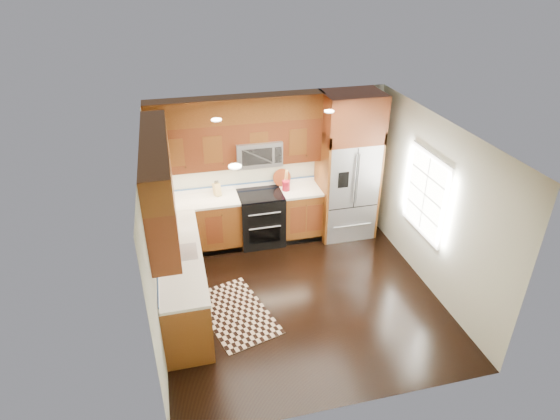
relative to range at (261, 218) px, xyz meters
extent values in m
plane|color=black|center=(0.25, -1.67, -0.47)|extent=(4.00, 4.00, 0.00)
cube|color=#B3B7A4|center=(0.25, 0.33, 0.83)|extent=(4.00, 0.02, 2.60)
cube|color=#B3B7A4|center=(-1.75, -1.67, 0.83)|extent=(0.02, 4.00, 2.60)
cube|color=#B3B7A4|center=(2.25, -1.67, 0.83)|extent=(0.02, 4.00, 2.60)
cube|color=white|center=(2.23, -1.47, 0.93)|extent=(0.04, 1.10, 1.30)
cube|color=white|center=(2.22, -1.47, 0.93)|extent=(0.02, 0.95, 1.15)
cube|color=brown|center=(-1.06, 0.03, -0.02)|extent=(1.37, 0.60, 0.90)
cube|color=brown|center=(0.74, 0.03, -0.02)|extent=(0.72, 0.60, 0.90)
cube|color=brown|center=(-1.45, -1.47, -0.02)|extent=(0.60, 2.40, 0.90)
cube|color=white|center=(-0.32, 0.03, 0.45)|extent=(2.85, 0.62, 0.04)
cube|color=white|center=(-1.45, -1.47, 0.45)|extent=(0.62, 2.40, 0.04)
cube|color=brown|center=(-0.32, 0.17, 1.36)|extent=(2.85, 0.33, 0.75)
cube|color=brown|center=(-1.58, -1.47, 1.36)|extent=(0.33, 2.40, 0.75)
cube|color=brown|center=(-0.32, 0.17, 1.93)|extent=(2.85, 0.33, 0.40)
cube|color=brown|center=(-1.58, -1.47, 1.93)|extent=(0.33, 2.40, 0.40)
cube|color=black|center=(0.00, 0.00, -0.01)|extent=(0.76, 0.64, 0.92)
cube|color=black|center=(0.00, 0.00, 0.47)|extent=(0.76, 0.60, 0.02)
cube|color=black|center=(0.00, -0.31, 0.15)|extent=(0.55, 0.01, 0.18)
cube|color=black|center=(0.00, -0.31, -0.17)|extent=(0.55, 0.01, 0.28)
cylinder|color=#B2B2B7|center=(0.00, -0.34, 0.27)|extent=(0.55, 0.02, 0.02)
cylinder|color=#B2B2B7|center=(0.00, -0.34, 0.00)|extent=(0.55, 0.02, 0.02)
cube|color=#B2B2B7|center=(0.00, 0.13, 1.19)|extent=(0.76, 0.40, 0.42)
cube|color=black|center=(-0.05, -0.06, 1.19)|extent=(0.50, 0.01, 0.28)
cube|color=#B2B2B7|center=(1.55, -0.04, 0.43)|extent=(0.90, 0.74, 1.80)
cube|color=black|center=(1.55, -0.41, 0.78)|extent=(0.01, 0.01, 1.08)
cube|color=black|center=(1.33, -0.41, 0.78)|extent=(0.18, 0.01, 0.28)
cube|color=brown|center=(1.08, -0.04, 0.53)|extent=(0.04, 0.74, 2.00)
cube|color=brown|center=(2.02, -0.04, 0.53)|extent=(0.04, 0.74, 2.00)
cube|color=brown|center=(1.55, -0.04, 1.73)|extent=(0.98, 0.74, 0.80)
cube|color=#B2B2B7|center=(-1.45, -1.47, 0.48)|extent=(0.50, 0.42, 0.02)
cylinder|color=#B2B2B7|center=(-1.65, -1.25, 0.61)|extent=(0.02, 0.02, 0.28)
torus|color=#B2B2B7|center=(-1.65, -1.33, 0.75)|extent=(0.18, 0.02, 0.18)
cube|color=black|center=(-0.75, -1.80, -0.46)|extent=(1.20, 1.59, 0.01)
cube|color=tan|center=(-0.72, 0.15, 0.58)|extent=(0.13, 0.16, 0.21)
cylinder|color=maroon|center=(0.46, 0.05, 0.56)|extent=(0.13, 0.13, 0.18)
cylinder|color=brown|center=(0.44, 0.25, 0.48)|extent=(0.32, 0.32, 0.02)
camera|label=1|loc=(-1.37, -6.98, 4.11)|focal=30.00mm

